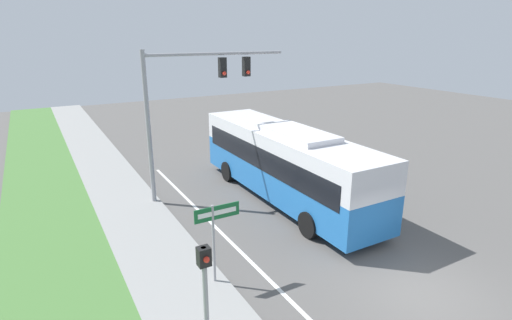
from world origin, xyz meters
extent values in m
plane|color=#565451|center=(0.00, 0.00, 0.00)|extent=(80.00, 80.00, 0.00)
cube|color=#236BB7|center=(0.39, 7.93, 1.18)|extent=(2.57, 11.41, 1.58)
cube|color=silver|center=(0.39, 7.93, 2.61)|extent=(2.57, 11.41, 1.29)
cube|color=black|center=(0.39, 7.93, 2.17)|extent=(2.61, 10.50, 0.97)
cube|color=silver|center=(0.39, 7.07, 3.38)|extent=(1.80, 3.99, 0.24)
cylinder|color=black|center=(-0.85, 11.46, 0.51)|extent=(0.28, 1.03, 1.03)
cylinder|color=black|center=(1.62, 11.46, 0.51)|extent=(0.28, 1.03, 1.03)
cylinder|color=black|center=(-0.85, 4.39, 0.51)|extent=(0.28, 1.03, 1.03)
cylinder|color=black|center=(1.62, 4.39, 0.51)|extent=(0.28, 1.03, 1.03)
cylinder|color=#939399|center=(-5.05, 10.46, 3.41)|extent=(0.20, 0.20, 6.81)
cylinder|color=#939399|center=(-1.68, 10.46, 6.56)|extent=(6.74, 0.14, 0.14)
cube|color=black|center=(-1.46, 10.46, 5.94)|extent=(0.32, 0.28, 0.90)
sphere|color=red|center=(-1.46, 10.28, 5.70)|extent=(0.18, 0.18, 0.18)
cube|color=black|center=(-0.22, 10.46, 5.94)|extent=(0.32, 0.28, 0.90)
sphere|color=red|center=(-0.22, 10.28, 5.70)|extent=(0.18, 0.18, 0.18)
cylinder|color=#939399|center=(-6.53, 0.70, 1.50)|extent=(0.12, 0.12, 3.00)
cube|color=black|center=(-6.53, 0.70, 2.78)|extent=(0.28, 0.24, 0.44)
sphere|color=red|center=(-6.53, 0.55, 2.78)|extent=(0.14, 0.14, 0.14)
cylinder|color=#939399|center=(-5.17, 3.38, 1.33)|extent=(0.08, 0.08, 2.66)
cube|color=#145B2D|center=(-5.03, 3.38, 2.39)|extent=(1.44, 0.03, 0.43)
cube|color=white|center=(-5.03, 3.36, 2.39)|extent=(1.22, 0.01, 0.15)
camera|label=1|loc=(-9.31, -6.51, 7.41)|focal=28.00mm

